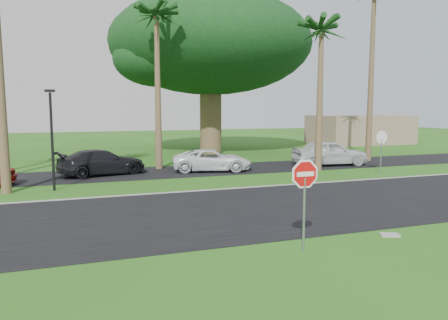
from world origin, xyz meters
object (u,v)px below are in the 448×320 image
stop_sign_near (305,186)px  car_dark (102,163)px  car_pickup (330,153)px  stop_sign_far (381,143)px  car_minivan (212,160)px

stop_sign_near → car_dark: (-4.04, 15.58, -1.05)m
car_dark → car_pickup: 14.56m
stop_sign_near → car_pickup: (10.49, 14.80, -0.93)m
stop_sign_near → stop_sign_far: 15.91m
car_dark → car_minivan: car_dark is taller
stop_sign_near → car_minivan: bearing=81.2°
stop_sign_far → stop_sign_near: bearing=43.7°
stop_sign_near → stop_sign_far: bearing=43.7°
stop_sign_far → car_dark: stop_sign_far is taller
car_dark → car_pickup: bearing=-107.9°
stop_sign_near → car_pickup: bearing=54.7°
stop_sign_far → car_minivan: (-9.18, 3.92, -1.12)m
car_pickup → stop_sign_far: bearing=-158.1°
car_pickup → car_dark: bearing=94.0°
stop_sign_far → car_minivan: bearing=-23.1°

